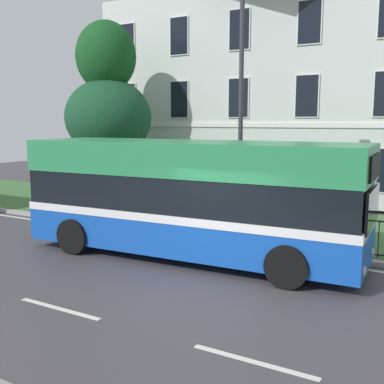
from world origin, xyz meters
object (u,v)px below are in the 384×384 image
Objects in this scene: evergreen_tree at (108,134)px; single_decker_bus at (191,197)px; street_lamp_post at (241,94)px; litter_bin at (139,204)px; georgian_townhouse at (306,79)px.

single_decker_bus is at bearing -36.91° from evergreen_tree.
single_decker_bus is 3.94m from street_lamp_post.
evergreen_tree is at bearing 159.59° from street_lamp_post.
georgian_townhouse is at bearing 76.07° from litter_bin.
single_decker_bus is (1.07, -13.41, -4.09)m from georgian_townhouse.
georgian_townhouse is 2.05× the size of single_decker_bus.
street_lamp_post is (1.21, -10.62, -1.32)m from georgian_townhouse.
single_decker_bus is 1.21× the size of street_lamp_post.
street_lamp_post reaches higher than single_decker_bus.
evergreen_tree is 8.26m from street_lamp_post.
single_decker_bus is 4.72m from litter_bin.
single_decker_bus reaches higher than litter_bin.
evergreen_tree is 1.08× the size of street_lamp_post.
georgian_townhouse reaches higher than litter_bin.
evergreen_tree is (-6.42, -7.78, -2.69)m from georgian_townhouse.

